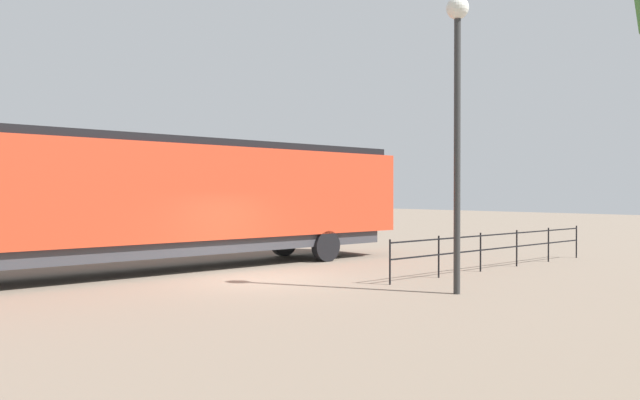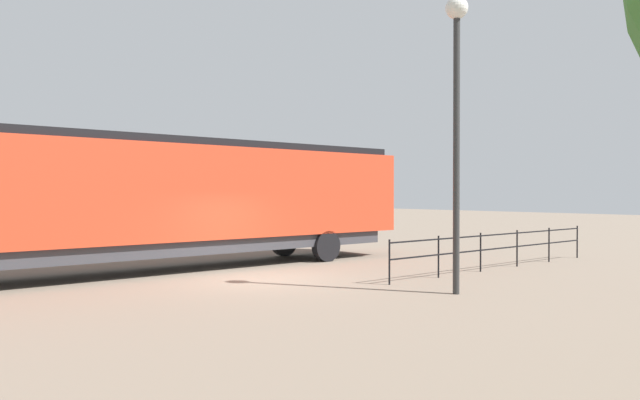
{
  "view_description": "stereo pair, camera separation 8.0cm",
  "coord_description": "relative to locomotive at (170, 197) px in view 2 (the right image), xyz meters",
  "views": [
    {
      "loc": [
        13.89,
        -9.66,
        2.44
      ],
      "look_at": [
        -0.89,
        2.89,
        2.21
      ],
      "focal_mm": 33.58,
      "sensor_mm": 36.0,
      "label": 1
    },
    {
      "loc": [
        13.94,
        -9.59,
        2.44
      ],
      "look_at": [
        -0.89,
        2.89,
        2.21
      ],
      "focal_mm": 33.58,
      "sensor_mm": 36.0,
      "label": 2
    }
  ],
  "objects": [
    {
      "name": "locomotive",
      "position": [
        0.0,
        0.0,
        0.0
      ],
      "size": [
        2.81,
        18.64,
        4.14
      ],
      "color": "red",
      "rests_on": "ground_plane"
    },
    {
      "name": "ground_plane",
      "position": [
        3.43,
        1.13,
        -2.32
      ],
      "size": [
        120.0,
        120.0,
        0.0
      ],
      "primitive_type": "plane",
      "color": "#756656"
    },
    {
      "name": "lamp_post",
      "position": [
        8.48,
        3.31,
        2.73
      ],
      "size": [
        0.54,
        0.54,
        7.16
      ],
      "color": "#2D2D2D",
      "rests_on": "ground_plane"
    },
    {
      "name": "platform_fence",
      "position": [
        6.44,
        8.27,
        -1.54
      ],
      "size": [
        0.05,
        10.29,
        1.21
      ],
      "color": "black",
      "rests_on": "ground_plane"
    }
  ]
}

